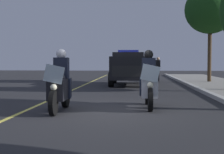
# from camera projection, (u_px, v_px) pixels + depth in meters

# --- Properties ---
(ground_plane) EXTENTS (80.00, 80.00, 0.00)m
(ground_plane) POSITION_uv_depth(u_px,v_px,m) (110.00, 111.00, 8.89)
(ground_plane) COLOR #28282B
(lane_stripe_center) EXTENTS (48.00, 0.12, 0.01)m
(lane_stripe_center) POSITION_uv_depth(u_px,v_px,m) (28.00, 109.00, 9.07)
(lane_stripe_center) COLOR #E0D14C
(lane_stripe_center) RESTS_ON ground
(police_motorcycle_lead_left) EXTENTS (2.14, 0.57, 1.72)m
(police_motorcycle_lead_left) POSITION_uv_depth(u_px,v_px,m) (60.00, 86.00, 8.77)
(police_motorcycle_lead_left) COLOR black
(police_motorcycle_lead_left) RESTS_ON ground
(police_motorcycle_lead_right) EXTENTS (2.14, 0.57, 1.72)m
(police_motorcycle_lead_right) POSITION_uv_depth(u_px,v_px,m) (149.00, 84.00, 9.46)
(police_motorcycle_lead_right) COLOR black
(police_motorcycle_lead_right) RESTS_ON ground
(police_suv) EXTENTS (4.94, 2.14, 2.05)m
(police_suv) POSITION_uv_depth(u_px,v_px,m) (128.00, 67.00, 18.68)
(police_suv) COLOR black
(police_suv) RESTS_ON ground
(cyclist_background) EXTENTS (1.76, 0.32, 1.69)m
(cyclist_background) POSITION_uv_depth(u_px,v_px,m) (158.00, 69.00, 22.55)
(cyclist_background) COLOR black
(cyclist_background) RESTS_ON ground
(tree_behind_suv) EXTENTS (3.20, 3.20, 6.10)m
(tree_behind_suv) POSITION_uv_depth(u_px,v_px,m) (210.00, 10.00, 20.23)
(tree_behind_suv) COLOR #42301E
(tree_behind_suv) RESTS_ON sidewalk_strip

